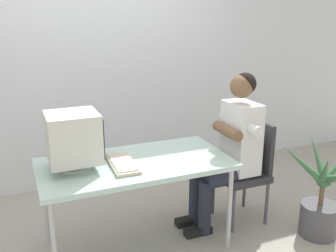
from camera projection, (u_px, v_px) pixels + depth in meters
The scene contains 8 objects.
ground_plane at pixel (137, 245), 3.09m from camera, with size 12.00×12.00×0.00m, color #9E998E.
wall_back at pixel (119, 43), 4.00m from camera, with size 8.00×0.10×3.00m, color silver.
desk at pixel (135, 167), 2.89m from camera, with size 1.45×0.75×0.73m.
crt_monitor at pixel (74, 138), 2.68m from camera, with size 0.37×0.34×0.42m.
keyboard at pixel (122, 163), 2.81m from camera, with size 0.20×0.46×0.03m.
office_chair at pixel (247, 166), 3.36m from camera, with size 0.40×0.40×0.91m.
person_seated at pixel (231, 146), 3.23m from camera, with size 0.67×0.55×1.35m.
potted_plant at pixel (321, 202), 3.15m from camera, with size 0.63×0.69×0.83m.
Camera 1 is at (-0.81, -2.57, 1.82)m, focal length 40.52 mm.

